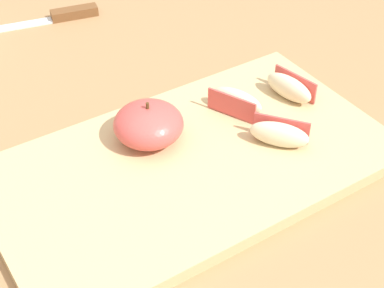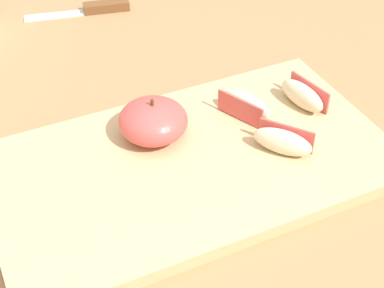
{
  "view_description": "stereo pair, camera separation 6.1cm",
  "coord_description": "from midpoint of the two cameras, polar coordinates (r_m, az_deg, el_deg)",
  "views": [
    {
      "loc": [
        -0.19,
        -0.49,
        1.15
      ],
      "look_at": [
        0.07,
        -0.09,
        0.76
      ],
      "focal_mm": 55.41,
      "sensor_mm": 36.0,
      "label": 1
    },
    {
      "loc": [
        -0.13,
        -0.52,
        1.15
      ],
      "look_at": [
        0.07,
        -0.09,
        0.76
      ],
      "focal_mm": 55.41,
      "sensor_mm": 36.0,
      "label": 2
    }
  ],
  "objects": [
    {
      "name": "apple_wedge_middle",
      "position": [
        0.64,
        11.47,
        0.15
      ],
      "size": [
        0.06,
        0.06,
        0.03
      ],
      "color": "beige",
      "rests_on": "cutting_board"
    },
    {
      "name": "paring_knife",
      "position": [
        0.94,
        -7.21,
        12.79
      ],
      "size": [
        0.16,
        0.05,
        0.01
      ],
      "color": "silver",
      "rests_on": "dining_table"
    },
    {
      "name": "apple_wedge_left",
      "position": [
        0.68,
        7.75,
        3.65
      ],
      "size": [
        0.05,
        0.07,
        0.03
      ],
      "color": "beige",
      "rests_on": "cutting_board"
    },
    {
      "name": "apple_wedge_right",
      "position": [
        0.71,
        13.06,
        4.51
      ],
      "size": [
        0.03,
        0.07,
        0.03
      ],
      "color": "beige",
      "rests_on": "cutting_board"
    },
    {
      "name": "apple_half_skin_up",
      "position": [
        0.64,
        -1.04,
        2.15
      ],
      "size": [
        0.08,
        0.08,
        0.05
      ],
      "color": "#D14C47",
      "rests_on": "cutting_board"
    },
    {
      "name": "cutting_board",
      "position": [
        0.63,
        2.78,
        -2.03
      ],
      "size": [
        0.43,
        0.24,
        0.02
      ],
      "color": "tan",
      "rests_on": "dining_table"
    },
    {
      "name": "dining_table",
      "position": [
        0.75,
        -5.36,
        -5.41
      ],
      "size": [
        1.12,
        0.99,
        0.72
      ],
      "color": "#9E754C",
      "rests_on": "ground_plane"
    }
  ]
}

